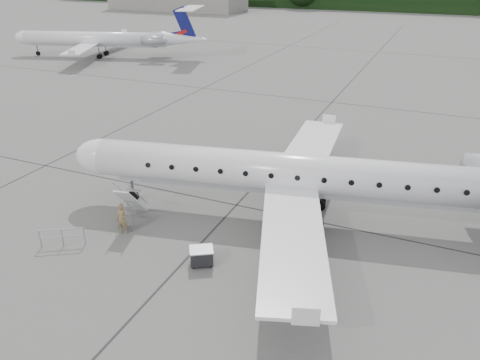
% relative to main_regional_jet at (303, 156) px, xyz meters
% --- Properties ---
extents(ground, '(320.00, 320.00, 0.00)m').
position_rel_main_regional_jet_xyz_m(ground, '(0.06, -4.21, -3.89)').
color(ground, slate).
rests_on(ground, ground).
extents(main_regional_jet, '(34.07, 27.47, 7.77)m').
position_rel_main_regional_jet_xyz_m(main_regional_jet, '(0.00, 0.00, 0.00)').
color(main_regional_jet, white).
rests_on(main_regional_jet, ground).
extents(airstair, '(1.30, 2.43, 2.44)m').
position_rel_main_regional_jet_xyz_m(airstair, '(-8.57, -4.09, -2.67)').
color(airstair, white).
rests_on(airstair, ground).
extents(passenger, '(0.68, 0.48, 1.78)m').
position_rel_main_regional_jet_xyz_m(passenger, '(-8.31, -5.37, -3.00)').
color(passenger, olive).
rests_on(passenger, ground).
extents(safety_railing, '(1.92, 1.21, 1.00)m').
position_rel_main_regional_jet_xyz_m(safety_railing, '(-10.39, -7.69, -3.39)').
color(safety_railing, '#93979B').
rests_on(safety_railing, ground).
extents(baggage_cart, '(1.37, 1.30, 0.93)m').
position_rel_main_regional_jet_xyz_m(baggage_cart, '(-3.05, -6.25, -3.42)').
color(baggage_cart, black).
rests_on(baggage_cart, ground).
extents(bg_regional_left, '(32.95, 27.67, 7.41)m').
position_rel_main_regional_jet_xyz_m(bg_regional_left, '(-43.21, 35.54, -0.18)').
color(bg_regional_left, white).
rests_on(bg_regional_left, ground).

